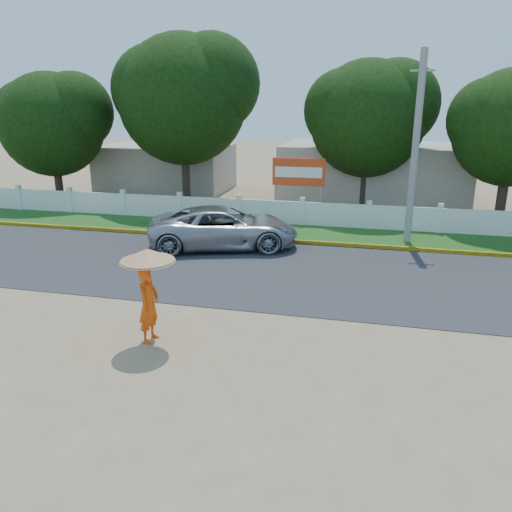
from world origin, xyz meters
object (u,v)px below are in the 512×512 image
at_px(vehicle, 224,227).
at_px(billboard, 298,175).
at_px(monk_with_parasol, 148,282).
at_px(utility_pole, 415,150).

height_order(vehicle, billboard, billboard).
relative_size(vehicle, monk_with_parasol, 2.49).
relative_size(utility_pole, vehicle, 1.28).
relative_size(vehicle, billboard, 1.95).
distance_m(utility_pole, monk_with_parasol, 12.53).
bearing_deg(billboard, monk_with_parasol, -96.11).
height_order(utility_pole, vehicle, utility_pole).
distance_m(monk_with_parasol, billboard, 13.57).
xyz_separation_m(vehicle, monk_with_parasol, (0.64, -8.09, 0.71)).
relative_size(utility_pole, monk_with_parasol, 3.20).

